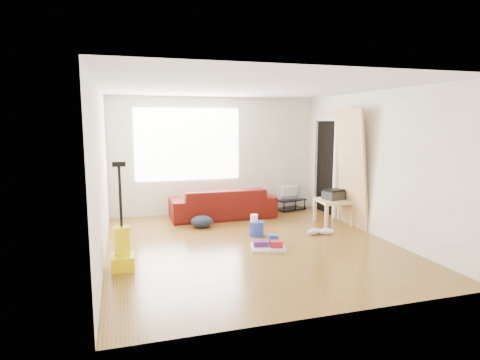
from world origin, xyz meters
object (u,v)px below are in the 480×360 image
object	(u,v)px
tv_stand	(290,204)
backpack	(202,228)
side_table	(334,203)
cleaning_tray	(269,245)
sofa	(223,217)
bucket	(256,236)
vacuum	(123,249)

from	to	relation	value
tv_stand	backpack	bearing A→B (deg)	-172.27
side_table	cleaning_tray	bearing A→B (deg)	-148.28
tv_stand	backpack	world-z (taller)	tv_stand
sofa	bucket	xyz separation A→B (m)	(0.24, -1.47, 0.00)
backpack	sofa	bearing A→B (deg)	52.56
bucket	backpack	distance (m)	1.14
sofa	backpack	xyz separation A→B (m)	(-0.57, -0.67, 0.00)
bucket	vacuum	world-z (taller)	vacuum
bucket	vacuum	distance (m)	2.47
side_table	cleaning_tray	xyz separation A→B (m)	(-1.75, -1.08, -0.35)
tv_stand	cleaning_tray	bearing A→B (deg)	-135.69
side_table	backpack	xyz separation A→B (m)	(-2.51, 0.45, -0.41)
tv_stand	vacuum	size ratio (longest dim) A/B	0.50
sofa	tv_stand	size ratio (longest dim) A/B	2.93
tv_stand	side_table	bearing A→B (deg)	-93.28
vacuum	backpack	bearing A→B (deg)	51.71
sofa	backpack	size ratio (longest dim) A/B	5.11
tv_stand	bucket	xyz separation A→B (m)	(-1.40, -1.74, -0.13)
sofa	bucket	size ratio (longest dim) A/B	8.48
side_table	vacuum	xyz separation A→B (m)	(-3.95, -1.32, -0.14)
side_table	bucket	size ratio (longest dim) A/B	2.50
sofa	side_table	xyz separation A→B (m)	(1.94, -1.13, 0.41)
sofa	vacuum	bearing A→B (deg)	50.56
tv_stand	backpack	distance (m)	2.41
cleaning_tray	vacuum	world-z (taller)	vacuum
cleaning_tray	backpack	size ratio (longest dim) A/B	1.45
bucket	cleaning_tray	distance (m)	0.74
sofa	backpack	bearing A→B (deg)	49.66
sofa	bucket	distance (m)	1.49
sofa	side_table	size ratio (longest dim) A/B	3.39
backpack	cleaning_tray	bearing A→B (deg)	-60.52
bucket	cleaning_tray	xyz separation A→B (m)	(-0.05, -0.73, 0.06)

